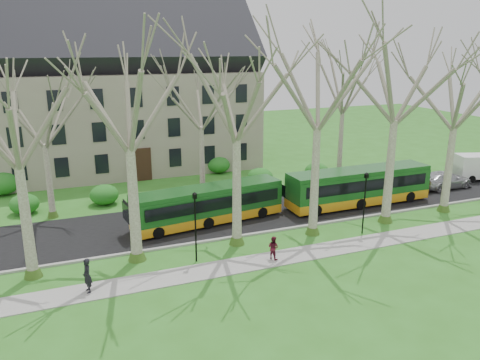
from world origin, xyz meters
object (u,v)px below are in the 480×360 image
at_px(pedestrian_a, 87,276).
at_px(sedan, 445,180).
at_px(pedestrian_b, 273,248).
at_px(bus_follow, 359,186).
at_px(bus_lead, 209,204).

bearing_deg(pedestrian_a, sedan, 91.45).
xyz_separation_m(pedestrian_a, pedestrian_b, (10.79, 0.02, -0.21)).
relative_size(sedan, pedestrian_b, 3.63).
height_order(sedan, pedestrian_b, sedan).
xyz_separation_m(bus_follow, sedan, (10.09, 0.96, -0.76)).
bearing_deg(sedan, pedestrian_a, 102.32).
distance_m(bus_follow, sedan, 10.16).
bearing_deg(bus_lead, pedestrian_b, -83.88).
distance_m(bus_follow, pedestrian_a, 22.72).
height_order(pedestrian_a, pedestrian_b, pedestrian_a).
relative_size(bus_lead, pedestrian_b, 7.69).
xyz_separation_m(bus_lead, bus_follow, (12.66, -0.56, 0.13)).
distance_m(bus_lead, sedan, 22.75).
bearing_deg(bus_follow, bus_lead, 177.14).
distance_m(bus_lead, pedestrian_b, 7.51).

